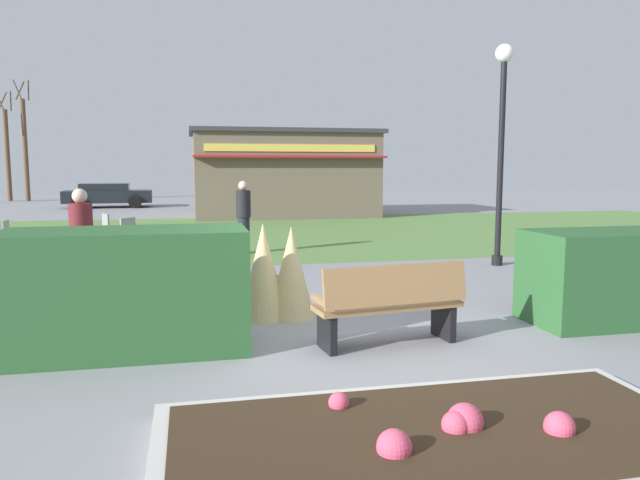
{
  "coord_description": "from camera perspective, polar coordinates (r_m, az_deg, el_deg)",
  "views": [
    {
      "loc": [
        -1.67,
        -6.43,
        2.01
      ],
      "look_at": [
        0.2,
        2.09,
        0.94
      ],
      "focal_mm": 33.61,
      "sensor_mm": 36.0,
      "label": 1
    }
  ],
  "objects": [
    {
      "name": "cafe_chair_center",
      "position": [
        14.32,
        -28.13,
        0.22
      ],
      "size": [
        0.45,
        0.45,
        0.89
      ],
      "color": "gray",
      "rests_on": "ground_plane"
    },
    {
      "name": "lawn_patch",
      "position": [
        18.24,
        -7.03,
        0.61
      ],
      "size": [
        36.0,
        12.0,
        0.01
      ],
      "primitive_type": "cube",
      "color": "#5B8442",
      "rests_on": "ground_plane"
    },
    {
      "name": "parked_car_west_slot",
      "position": [
        31.74,
        -19.57,
        4.1
      ],
      "size": [
        4.27,
        2.2,
        1.2
      ],
      "color": "black",
      "rests_on": "ground_plane"
    },
    {
      "name": "person_strolling",
      "position": [
        13.99,
        -7.29,
        2.22
      ],
      "size": [
        0.34,
        0.34,
        1.69
      ],
      "rotation": [
        0.0,
        0.0,
        1.96
      ],
      "color": "#23232D",
      "rests_on": "ground_plane"
    },
    {
      "name": "flower_bed",
      "position": [
        4.55,
        11.36,
        -18.12
      ],
      "size": [
        3.99,
        1.91,
        0.32
      ],
      "color": "beige",
      "rests_on": "ground_plane"
    },
    {
      "name": "ground_plane",
      "position": [
        6.94,
        2.11,
        -9.84
      ],
      "size": [
        80.0,
        80.0,
        0.0
      ],
      "primitive_type": "plane",
      "color": "gray"
    },
    {
      "name": "tree_left_bg",
      "position": [
        40.28,
        -27.63,
        7.38
      ],
      "size": [
        0.91,
        0.96,
        6.43
      ],
      "color": "brown",
      "rests_on": "ground_plane"
    },
    {
      "name": "person_standing",
      "position": [
        9.63,
        -21.72,
        -0.36
      ],
      "size": [
        0.34,
        0.34,
        1.69
      ],
      "rotation": [
        0.0,
        0.0,
        1.49
      ],
      "color": "#23232D",
      "rests_on": "ground_plane"
    },
    {
      "name": "hedge_right",
      "position": [
        8.62,
        25.92,
        -3.16
      ],
      "size": [
        2.12,
        1.1,
        1.19
      ],
      "primitive_type": "cube",
      "color": "#28562B",
      "rests_on": "ground_plane"
    },
    {
      "name": "ornamental_grass_behind_right",
      "position": [
        7.96,
        -5.42,
        -2.97
      ],
      "size": [
        0.64,
        0.64,
        1.27
      ],
      "primitive_type": "cone",
      "color": "#D1BC7F",
      "rests_on": "ground_plane"
    },
    {
      "name": "ornamental_grass_behind_left",
      "position": [
        7.97,
        -2.75,
        -3.09
      ],
      "size": [
        0.62,
        0.62,
        1.23
      ],
      "primitive_type": "cone",
      "color": "#D1BC7F",
      "rests_on": "ground_plane"
    },
    {
      "name": "cafe_chair_east",
      "position": [
        15.36,
        -19.32,
        1.05
      ],
      "size": [
        0.58,
        0.58,
        0.89
      ],
      "color": "gray",
      "rests_on": "ground_plane"
    },
    {
      "name": "tree_center_bg",
      "position": [
        39.59,
        -26.27,
        7.9
      ],
      "size": [
        0.91,
        0.96,
        7.02
      ],
      "color": "brown",
      "rests_on": "ground_plane"
    },
    {
      "name": "park_bench",
      "position": [
        6.78,
        6.7,
        -6.08
      ],
      "size": [
        1.75,
        0.73,
        0.95
      ],
      "color": "#9E7547",
      "rests_on": "ground_plane"
    },
    {
      "name": "trash_bin",
      "position": [
        7.86,
        -24.39,
        -5.21
      ],
      "size": [
        0.52,
        0.52,
        0.87
      ],
      "primitive_type": "cylinder",
      "color": "#2D4233",
      "rests_on": "ground_plane"
    },
    {
      "name": "hedge_left",
      "position": [
        6.84,
        -17.95,
        -4.64
      ],
      "size": [
        2.59,
        1.1,
        1.34
      ],
      "primitive_type": "cube",
      "color": "#28562B",
      "rests_on": "ground_plane"
    },
    {
      "name": "food_kiosk",
      "position": [
        24.98,
        -3.53,
        6.37
      ],
      "size": [
        7.55,
        4.87,
        3.48
      ],
      "color": "#6B5B4C",
      "rests_on": "ground_plane"
    },
    {
      "name": "lamppost_mid",
      "position": [
        12.71,
        16.92,
        10.1
      ],
      "size": [
        0.36,
        0.36,
        4.42
      ],
      "color": "black",
      "rests_on": "ground_plane"
    },
    {
      "name": "cafe_chair_west",
      "position": [
        13.85,
        -17.47,
        0.52
      ],
      "size": [
        0.62,
        0.62,
        0.89
      ],
      "color": "gray",
      "rests_on": "ground_plane"
    }
  ]
}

